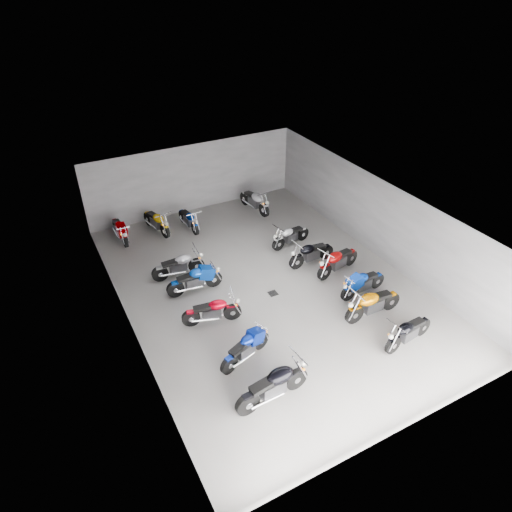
% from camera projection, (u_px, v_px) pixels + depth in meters
% --- Properties ---
extents(ground, '(14.00, 14.00, 0.00)m').
position_uv_depth(ground, '(266.00, 286.00, 16.91)').
color(ground, gray).
rests_on(ground, ground).
extents(wall_back, '(10.00, 0.10, 3.20)m').
position_uv_depth(wall_back, '(193.00, 178.00, 21.18)').
color(wall_back, gray).
rests_on(wall_back, ground).
extents(wall_left, '(0.10, 14.00, 3.20)m').
position_uv_depth(wall_left, '(126.00, 291.00, 14.07)').
color(wall_left, gray).
rests_on(wall_left, ground).
extents(wall_right, '(0.10, 14.00, 3.20)m').
position_uv_depth(wall_right, '(377.00, 218.00, 17.99)').
color(wall_right, gray).
rests_on(wall_right, ground).
extents(ceiling, '(10.00, 14.00, 0.04)m').
position_uv_depth(ceiling, '(267.00, 209.00, 15.13)').
color(ceiling, black).
rests_on(ceiling, wall_back).
extents(drain_grate, '(0.32, 0.32, 0.01)m').
position_uv_depth(drain_grate, '(273.00, 293.00, 16.54)').
color(drain_grate, black).
rests_on(drain_grate, ground).
extents(motorcycle_left_a, '(2.31, 0.50, 1.01)m').
position_uv_depth(motorcycle_left_a, '(274.00, 385.00, 12.32)').
color(motorcycle_left_a, black).
rests_on(motorcycle_left_a, ground).
extents(motorcycle_left_b, '(1.91, 0.77, 0.87)m').
position_uv_depth(motorcycle_left_b, '(246.00, 348.00, 13.61)').
color(motorcycle_left_b, black).
rests_on(motorcycle_left_b, ground).
extents(motorcycle_left_d, '(1.96, 0.65, 0.88)m').
position_uv_depth(motorcycle_left_d, '(212.00, 311.00, 15.01)').
color(motorcycle_left_d, black).
rests_on(motorcycle_left_d, ground).
extents(motorcycle_left_e, '(2.09, 0.44, 0.92)m').
position_uv_depth(motorcycle_left_e, '(195.00, 280.00, 16.40)').
color(motorcycle_left_e, black).
rests_on(motorcycle_left_e, ground).
extents(motorcycle_left_f, '(2.04, 0.45, 0.90)m').
position_uv_depth(motorcycle_left_f, '(179.00, 266.00, 17.17)').
color(motorcycle_left_f, black).
rests_on(motorcycle_left_f, ground).
extents(motorcycle_right_a, '(2.03, 0.47, 0.89)m').
position_uv_depth(motorcycle_right_a, '(408.00, 332.00, 14.16)').
color(motorcycle_right_a, black).
rests_on(motorcycle_right_a, ground).
extents(motorcycle_right_b, '(2.23, 0.43, 0.98)m').
position_uv_depth(motorcycle_right_b, '(373.00, 303.00, 15.24)').
color(motorcycle_right_b, black).
rests_on(motorcycle_right_b, ground).
extents(motorcycle_right_c, '(2.00, 0.43, 0.88)m').
position_uv_depth(motorcycle_right_c, '(363.00, 283.00, 16.27)').
color(motorcycle_right_c, black).
rests_on(motorcycle_right_c, ground).
extents(motorcycle_right_d, '(2.15, 0.65, 0.96)m').
position_uv_depth(motorcycle_right_d, '(338.00, 261.00, 17.38)').
color(motorcycle_right_d, black).
rests_on(motorcycle_right_d, ground).
extents(motorcycle_right_e, '(2.05, 0.41, 0.90)m').
position_uv_depth(motorcycle_right_e, '(311.00, 253.00, 17.88)').
color(motorcycle_right_e, black).
rests_on(motorcycle_right_e, ground).
extents(motorcycle_right_f, '(1.92, 0.49, 0.85)m').
position_uv_depth(motorcycle_right_f, '(290.00, 236.00, 19.05)').
color(motorcycle_right_f, black).
rests_on(motorcycle_right_f, ground).
extents(motorcycle_back_a, '(0.40, 2.00, 0.88)m').
position_uv_depth(motorcycle_back_a, '(120.00, 230.00, 19.42)').
color(motorcycle_back_a, black).
rests_on(motorcycle_back_a, ground).
extents(motorcycle_back_b, '(0.60, 2.06, 0.91)m').
position_uv_depth(motorcycle_back_b, '(157.00, 221.00, 19.98)').
color(motorcycle_back_b, black).
rests_on(motorcycle_back_b, ground).
extents(motorcycle_back_c, '(0.41, 1.91, 0.84)m').
position_uv_depth(motorcycle_back_c, '(189.00, 219.00, 20.23)').
color(motorcycle_back_c, black).
rests_on(motorcycle_back_c, ground).
extents(motorcycle_back_e, '(0.53, 2.18, 0.96)m').
position_uv_depth(motorcycle_back_e, '(255.00, 201.00, 21.61)').
color(motorcycle_back_e, black).
rests_on(motorcycle_back_e, ground).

